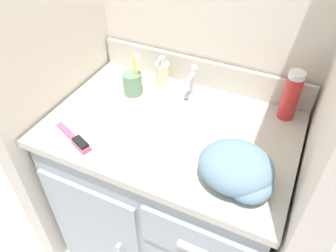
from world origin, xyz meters
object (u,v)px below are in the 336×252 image
object	(u,v)px
shaving_cream_can	(291,96)
hand_towel	(239,170)
hairbrush	(76,140)
soap_dispenser	(162,73)
toothbrush_cup	(133,83)

from	to	relation	value
shaving_cream_can	hand_towel	size ratio (longest dim) A/B	0.84
hairbrush	shaving_cream_can	bearing A→B (deg)	58.10
soap_dispenser	shaving_cream_can	bearing A→B (deg)	0.17
soap_dispenser	shaving_cream_can	size ratio (longest dim) A/B	0.69
soap_dispenser	shaving_cream_can	xyz separation A→B (m)	(0.50, 0.00, 0.04)
soap_dispenser	hairbrush	xyz separation A→B (m)	(-0.11, -0.44, -0.04)
toothbrush_cup	shaving_cream_can	xyz separation A→B (m)	(0.58, 0.11, 0.05)
toothbrush_cup	hairbrush	bearing A→B (deg)	-95.16
toothbrush_cup	shaving_cream_can	distance (m)	0.59
soap_dispenser	hairbrush	bearing A→B (deg)	-103.72
soap_dispenser	shaving_cream_can	distance (m)	0.50
soap_dispenser	hand_towel	bearing A→B (deg)	-41.22
toothbrush_cup	shaving_cream_can	bearing A→B (deg)	10.68
soap_dispenser	hairbrush	size ratio (longest dim) A/B	0.71
toothbrush_cup	hand_towel	bearing A→B (deg)	-27.90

